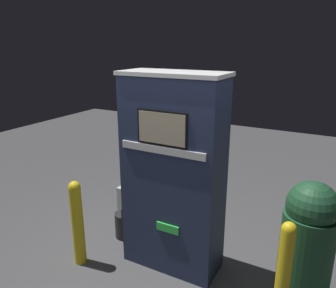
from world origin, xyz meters
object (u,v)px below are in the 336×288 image
(gas_pump, at_px, (173,175))
(safety_bollard, at_px, (77,221))
(safety_bollard_far, at_px, (284,272))
(squeegee_bucket, at_px, (126,224))
(trash_bin, at_px, (307,243))

(gas_pump, xyz_separation_m, safety_bollard, (-0.93, -0.51, -0.56))
(safety_bollard_far, xyz_separation_m, squeegee_bucket, (-2.03, 0.48, -0.37))
(safety_bollard, height_order, safety_bollard_far, safety_bollard_far)
(gas_pump, height_order, safety_bollard, gas_pump)
(safety_bollard, bearing_deg, squeegee_bucket, 78.08)
(safety_bollard, height_order, trash_bin, trash_bin)
(safety_bollard_far, distance_m, squeegee_bucket, 2.12)
(gas_pump, xyz_separation_m, safety_bollard_far, (1.24, -0.30, -0.55))
(trash_bin, relative_size, squeegee_bucket, 1.70)
(trash_bin, bearing_deg, safety_bollard, -165.30)
(safety_bollard, bearing_deg, trash_bin, 14.70)
(trash_bin, distance_m, squeegee_bucket, 2.21)
(trash_bin, xyz_separation_m, squeegee_bucket, (-2.16, 0.09, -0.47))
(gas_pump, height_order, squeegee_bucket, gas_pump)
(trash_bin, height_order, safety_bollard_far, trash_bin)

